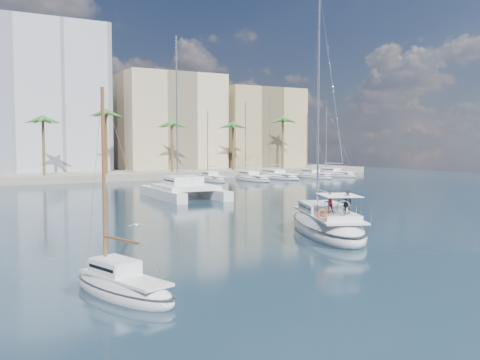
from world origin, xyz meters
TOP-DOWN VIEW (x-y plane):
  - ground at (0.00, 0.00)m, footprint 160.00×160.00m
  - quay at (0.00, 61.00)m, footprint 120.00×14.00m
  - building_beige at (22.00, 70.00)m, footprint 20.00×14.00m
  - building_tan_right at (42.00, 68.00)m, footprint 18.00×12.00m
  - palm_centre at (0.00, 57.00)m, footprint 3.60×3.60m
  - palm_right at (34.00, 57.00)m, footprint 3.60×3.60m
  - main_sloop at (3.92, -2.06)m, footprint 8.61×13.01m
  - small_sloop at (-13.30, -9.78)m, footprint 3.72×6.74m
  - catamaran at (5.22, 25.30)m, footprint 7.13×13.32m
  - seagull at (-7.91, 4.10)m, footprint 1.19×0.51m
  - moored_yacht_a at (20.00, 47.00)m, footprint 3.37×9.52m
  - moored_yacht_b at (26.50, 45.00)m, footprint 3.32×10.83m
  - moored_yacht_c at (33.00, 47.00)m, footprint 3.98×12.33m
  - moored_yacht_d at (39.50, 45.00)m, footprint 3.52×9.55m
  - moored_yacht_e at (46.00, 47.00)m, footprint 4.61×11.11m

SIDE VIEW (x-z plane):
  - ground at x=0.00m, z-range 0.00..0.00m
  - moored_yacht_a at x=20.00m, z-range -5.95..5.95m
  - moored_yacht_b at x=26.50m, z-range -6.86..6.86m
  - moored_yacht_c at x=33.00m, z-range -7.77..7.77m
  - moored_yacht_d at x=39.50m, z-range -5.95..5.95m
  - moored_yacht_e at x=46.00m, z-range -6.86..6.86m
  - small_sloop at x=-13.30m, z-range -4.25..5.00m
  - main_sloop at x=3.92m, z-range -8.70..9.80m
  - quay at x=0.00m, z-range 0.00..1.20m
  - seagull at x=-7.91m, z-range 0.57..0.79m
  - catamaran at x=5.22m, z-range -8.26..10.61m
  - building_tan_right at x=42.00m, z-range 0.00..18.00m
  - building_beige at x=22.00m, z-range 0.00..20.00m
  - palm_centre at x=0.00m, z-range 4.13..16.43m
  - palm_right at x=34.00m, z-range 4.13..16.43m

